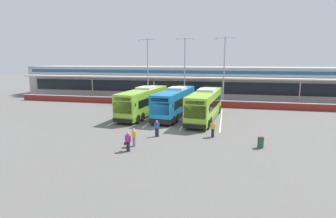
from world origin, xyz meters
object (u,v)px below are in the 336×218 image
(coach_bus_centre, at_px, (205,105))
(pedestrian_child, at_px, (213,128))
(lamp_post_east, at_px, (224,67))
(litter_bin, at_px, (261,143))
(pedestrian_in_dark_coat, at_px, (134,137))
(coach_bus_left_centre, at_px, (175,103))
(lamp_post_centre, at_px, (185,66))
(pedestrian_near_bin, at_px, (157,128))
(lamp_post_west, at_px, (148,66))
(coach_bus_leftmost, at_px, (144,102))
(pedestrian_with_handbag, at_px, (128,141))

(coach_bus_centre, height_order, pedestrian_child, coach_bus_centre)
(lamp_post_east, height_order, litter_bin, lamp_post_east)
(pedestrian_in_dark_coat, bearing_deg, coach_bus_left_centre, 85.20)
(pedestrian_child, bearing_deg, lamp_post_centre, 106.68)
(coach_bus_left_centre, xyz_separation_m, pedestrian_near_bin, (0.09, -9.75, -0.91))
(coach_bus_left_centre, height_order, lamp_post_west, lamp_post_west)
(pedestrian_child, bearing_deg, pedestrian_near_bin, -169.94)
(coach_bus_left_centre, height_order, pedestrian_near_bin, coach_bus_left_centre)
(coach_bus_centre, relative_size, pedestrian_child, 7.62)
(coach_bus_leftmost, bearing_deg, pedestrian_near_bin, -65.26)
(coach_bus_centre, xyz_separation_m, lamp_post_west, (-11.00, 11.81, 4.50))
(pedestrian_in_dark_coat, height_order, pedestrian_child, same)
(pedestrian_in_dark_coat, xyz_separation_m, lamp_post_centre, (0.65, 23.98, 5.42))
(pedestrian_with_handbag, relative_size, lamp_post_west, 0.15)
(coach_bus_leftmost, bearing_deg, pedestrian_in_dark_coat, -76.07)
(coach_bus_leftmost, bearing_deg, lamp_post_east, 45.44)
(pedestrian_near_bin, relative_size, litter_bin, 1.74)
(coach_bus_centre, bearing_deg, lamp_post_west, 132.96)
(coach_bus_left_centre, distance_m, litter_bin, 14.77)
(pedestrian_near_bin, xyz_separation_m, lamp_post_east, (6.02, 19.98, 5.42))
(coach_bus_leftmost, distance_m, lamp_post_centre, 12.67)
(pedestrian_in_dark_coat, bearing_deg, coach_bus_centre, 66.68)
(pedestrian_in_dark_coat, distance_m, litter_bin, 10.90)
(coach_bus_left_centre, bearing_deg, pedestrian_near_bin, -89.48)
(pedestrian_with_handbag, bearing_deg, coach_bus_centre, 68.57)
(lamp_post_east, bearing_deg, coach_bus_centre, -100.23)
(coach_bus_centre, distance_m, lamp_post_centre, 13.59)
(pedestrian_child, xyz_separation_m, pedestrian_near_bin, (-5.37, -0.95, 0.00))
(coach_bus_centre, bearing_deg, coach_bus_left_centre, 164.87)
(pedestrian_in_dark_coat, distance_m, lamp_post_west, 25.08)
(pedestrian_child, relative_size, lamp_post_east, 0.15)
(pedestrian_with_handbag, xyz_separation_m, litter_bin, (10.76, 3.24, -0.39))
(coach_bus_leftmost, xyz_separation_m, litter_bin, (13.88, -10.83, -1.32))
(coach_bus_leftmost, relative_size, pedestrian_near_bin, 7.62)
(pedestrian_in_dark_coat, height_order, lamp_post_west, lamp_post_west)
(pedestrian_near_bin, relative_size, lamp_post_west, 0.15)
(coach_bus_centre, xyz_separation_m, pedestrian_in_dark_coat, (-5.16, -11.97, -0.91))
(lamp_post_west, distance_m, litter_bin, 28.02)
(litter_bin, bearing_deg, lamp_post_west, 127.16)
(pedestrian_near_bin, distance_m, lamp_post_west, 22.30)
(pedestrian_in_dark_coat, xyz_separation_m, pedestrian_near_bin, (1.19, 3.32, 0.00))
(coach_bus_left_centre, bearing_deg, pedestrian_in_dark_coat, -94.80)
(coach_bus_left_centre, xyz_separation_m, litter_bin, (9.62, -11.13, -1.32))
(pedestrian_with_handbag, bearing_deg, pedestrian_near_bin, 75.04)
(pedestrian_child, height_order, lamp_post_east, lamp_post_east)
(coach_bus_leftmost, relative_size, pedestrian_with_handbag, 7.62)
(coach_bus_left_centre, relative_size, pedestrian_near_bin, 7.62)
(litter_bin, bearing_deg, coach_bus_leftmost, 142.05)
(pedestrian_near_bin, bearing_deg, lamp_post_centre, 91.49)
(coach_bus_left_centre, height_order, pedestrian_child, coach_bus_left_centre)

